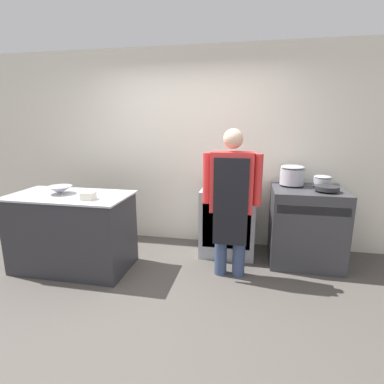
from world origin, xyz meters
The scene contains 11 objects.
ground_plane centered at (0.00, 0.00, 0.00)m, with size 14.00×14.00×0.00m, color #4C4742.
wall_back centered at (0.00, 1.67, 1.35)m, with size 8.00×0.05×2.70m.
prep_counter centered at (-1.23, 0.52, 0.45)m, with size 1.39×0.74×0.90m.
stove centered at (1.51, 1.23, 0.47)m, with size 0.85×0.73×0.96m.
fridge_unit centered at (0.54, 1.32, 0.44)m, with size 0.70×0.60×0.88m.
person_cook centered at (0.62, 0.69, 0.94)m, with size 0.64×0.24×1.66m.
mixing_bowl centered at (-1.36, 0.55, 0.95)m, with size 0.28×0.28×0.09m.
plastic_tub centered at (-0.90, 0.37, 0.95)m, with size 0.13×0.13×0.08m.
stock_pot centered at (1.32, 1.36, 1.08)m, with size 0.29×0.29×0.24m.
saute_pan centered at (1.68, 1.10, 0.98)m, with size 0.27×0.27×0.05m.
sauce_pot centered at (1.68, 1.36, 1.02)m, with size 0.21×0.21×0.13m.
Camera 1 is at (0.81, -2.48, 1.73)m, focal length 28.00 mm.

